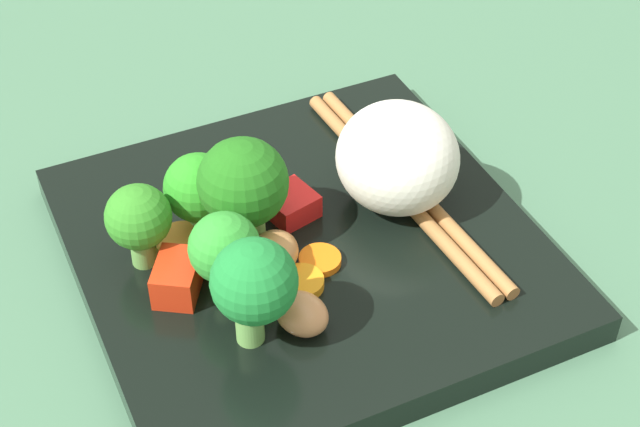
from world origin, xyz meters
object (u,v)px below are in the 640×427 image
object	(u,v)px
square_plate	(305,250)
rice_mound	(397,158)
broccoli_floret_4	(254,284)
carrot_slice_1	(227,260)
chopstick_pair	(403,187)

from	to	relation	value
square_plate	rice_mound	xyz separation A→B (cm)	(-0.99, 6.03, 4.08)
broccoli_floret_4	carrot_slice_1	world-z (taller)	broccoli_floret_4
square_plate	chopstick_pair	world-z (taller)	chopstick_pair
rice_mound	chopstick_pair	distance (cm)	2.86
square_plate	rice_mound	world-z (taller)	rice_mound
chopstick_pair	rice_mound	bearing A→B (deg)	113.64
chopstick_pair	carrot_slice_1	bearing A→B (deg)	92.92
rice_mound	carrot_slice_1	distance (cm)	11.18
carrot_slice_1	square_plate	bearing A→B (deg)	93.61
rice_mound	chopstick_pair	world-z (taller)	rice_mound
rice_mound	broccoli_floret_4	size ratio (longest dim) A/B	1.11
square_plate	broccoli_floret_4	distance (cm)	9.28
broccoli_floret_4	chopstick_pair	size ratio (longest dim) A/B	0.32
rice_mound	carrot_slice_1	world-z (taller)	rice_mound
rice_mound	carrot_slice_1	bearing A→B (deg)	-83.17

